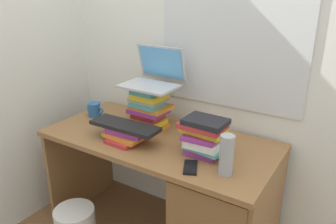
{
  "coord_description": "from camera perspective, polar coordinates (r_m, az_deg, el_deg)",
  "views": [
    {
      "loc": [
        1.01,
        -1.49,
        1.58
      ],
      "look_at": [
        0.07,
        -0.01,
        0.9
      ],
      "focal_mm": 35.9,
      "sensor_mm": 36.0,
      "label": 1
    }
  ],
  "objects": [
    {
      "name": "wall_back",
      "position": [
        2.14,
        4.0,
        13.52
      ],
      "size": [
        6.0,
        0.06,
        2.6
      ],
      "color": "silver",
      "rests_on": "ground"
    },
    {
      "name": "wall_left",
      "position": [
        2.47,
        -20.56,
        13.28
      ],
      "size": [
        0.05,
        6.0,
        2.6
      ],
      "primitive_type": "cube",
      "color": "silver",
      "rests_on": "ground"
    },
    {
      "name": "desk",
      "position": [
        2.0,
        6.69,
        -15.41
      ],
      "size": [
        1.38,
        0.66,
        0.72
      ],
      "color": "olive",
      "rests_on": "ground"
    },
    {
      "name": "book_stack_tall",
      "position": [
        2.1,
        -3.24,
        0.9
      ],
      "size": [
        0.25,
        0.2,
        0.26
      ],
      "color": "orange",
      "rests_on": "desk"
    },
    {
      "name": "book_stack_keyboard_riser",
      "position": [
        1.96,
        -7.11,
        -3.75
      ],
      "size": [
        0.25,
        0.19,
        0.08
      ],
      "color": "#B22D33",
      "rests_on": "desk"
    },
    {
      "name": "book_stack_side",
      "position": [
        1.77,
        6.14,
        -4.02
      ],
      "size": [
        0.25,
        0.21,
        0.21
      ],
      "color": "#8C338C",
      "rests_on": "desk"
    },
    {
      "name": "laptop",
      "position": [
        2.08,
        -2.36,
        6.1
      ],
      "size": [
        0.34,
        0.29,
        0.23
      ],
      "color": "#B7BABF",
      "rests_on": "book_stack_tall"
    },
    {
      "name": "keyboard",
      "position": [
        1.94,
        -7.33,
        -2.33
      ],
      "size": [
        0.42,
        0.15,
        0.02
      ],
      "primitive_type": "cube",
      "rotation": [
        0.0,
        0.0,
        0.02
      ],
      "color": "black",
      "rests_on": "book_stack_keyboard_riser"
    },
    {
      "name": "computer_mouse",
      "position": [
        1.92,
        3.59,
        -4.92
      ],
      "size": [
        0.06,
        0.1,
        0.04
      ],
      "primitive_type": "ellipsoid",
      "color": "#A5A8AD",
      "rests_on": "desk"
    },
    {
      "name": "mug",
      "position": [
        2.35,
        -12.38,
        0.42
      ],
      "size": [
        0.13,
        0.09,
        0.09
      ],
      "color": "#265999",
      "rests_on": "desk"
    },
    {
      "name": "water_bottle",
      "position": [
        1.61,
        9.92,
        -7.21
      ],
      "size": [
        0.07,
        0.07,
        0.2
      ],
      "primitive_type": "cylinder",
      "color": "#999EA5",
      "rests_on": "desk"
    },
    {
      "name": "cell_phone",
      "position": [
        1.69,
        3.82,
        -9.35
      ],
      "size": [
        0.12,
        0.15,
        0.01
      ],
      "primitive_type": "cube",
      "rotation": [
        0.0,
        0.0,
        0.45
      ],
      "color": "black",
      "rests_on": "desk"
    }
  ]
}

